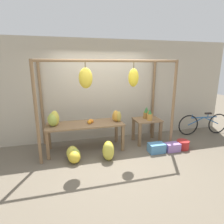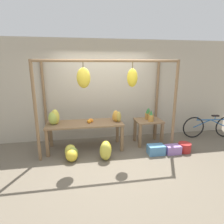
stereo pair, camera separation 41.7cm
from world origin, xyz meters
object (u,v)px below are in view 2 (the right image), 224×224
Objects in this scene: banana_pile_ground_right at (105,151)px; fruit_crate_white at (156,150)px; parked_bicycle at (210,127)px; banana_pile_on_table at (54,118)px; fruit_crate_purple at (173,149)px; pineapple_cluster at (149,115)px; orange_pile at (90,121)px; blue_bucket at (184,147)px; papaya_pile at (116,116)px; banana_pile_ground_left at (72,153)px.

banana_pile_ground_right is 1.25m from fruit_crate_white.
banana_pile_on_table is at bearing -177.99° from parked_bicycle.
fruit_crate_purple is at bearing -12.76° from banana_pile_on_table.
pineapple_cluster is 1.59m from banana_pile_ground_right.
fruit_crate_white is 2.15m from parked_bicycle.
fruit_crate_white is at bearing -21.52° from orange_pile.
parked_bicycle is (2.00, 0.77, 0.22)m from fruit_crate_white.
fruit_crate_white reaches higher than fruit_crate_purple.
banana_pile_ground_right is 2.00m from blue_bucket.
fruit_crate_purple is (2.85, -0.65, -0.76)m from banana_pile_on_table.
pineapple_cluster reaches higher than fruit_crate_purple.
banana_pile_ground_right reaches higher than fruit_crate_white.
blue_bucket is 0.33m from fruit_crate_purple.
orange_pile is 0.67m from papaya_pile.
papaya_pile is (-1.64, 0.57, 0.73)m from blue_bucket.
banana_pile_ground_left is 0.99× the size of banana_pile_ground_right.
parked_bicycle is 1.78m from fruit_crate_purple.
banana_pile_ground_left is 2.77m from blue_bucket.
orange_pile is 0.63× the size of blue_bucket.
papaya_pile is at bearing 58.56° from banana_pile_ground_right.
pineapple_cluster reaches higher than banana_pile_ground_left.
fruit_crate_purple is at bearing -4.55° from fruit_crate_white.
banana_pile_ground_right is (-1.29, -0.73, -0.60)m from pineapple_cluster.
banana_pile_ground_right is 3.34m from parked_bicycle.
fruit_crate_white is at bearing -93.61° from pineapple_cluster.
fruit_crate_purple is (0.43, -0.03, -0.01)m from fruit_crate_white.
papaya_pile reaches higher than fruit_crate_purple.
banana_pile_ground_right reaches higher than blue_bucket.
parked_bicycle is (3.54, 0.16, -0.41)m from orange_pile.
banana_pile_ground_right is (1.19, -0.63, -0.67)m from banana_pile_on_table.
blue_bucket is at bearing 0.63° from banana_pile_ground_right.
banana_pile_on_table is 0.23× the size of parked_bicycle.
banana_pile_ground_left is 1.29× the size of fruit_crate_purple.
papaya_pile is at bearing -1.36° from banana_pile_on_table.
pineapple_cluster is 1.17× the size of fruit_crate_purple.
banana_pile_ground_left is (-0.47, -0.54, -0.59)m from orange_pile.
papaya_pile reaches higher than banana_pile_ground_right.
papaya_pile is (1.13, 0.51, 0.68)m from banana_pile_ground_left.
orange_pile is at bearing -0.33° from banana_pile_on_table.
parked_bicycle is at bearing 21.02° from fruit_crate_white.
orange_pile is 1.77m from fruit_crate_white.
parked_bicycle is (3.24, 0.79, 0.14)m from banana_pile_ground_right.
banana_pile_ground_left is 1.56× the size of papaya_pile.
banana_pile_on_table is at bearing 127.12° from banana_pile_ground_left.
parked_bicycle is (4.01, 0.70, 0.18)m from banana_pile_ground_left.
orange_pile is 0.47× the size of pineapple_cluster.
fruit_crate_white is at bearing 0.88° from banana_pile_ground_right.
banana_pile_on_table is 4.46m from parked_bicycle.
banana_pile_ground_left is 1.48× the size of blue_bucket.
blue_bucket is (2.00, 0.02, -0.09)m from banana_pile_ground_right.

